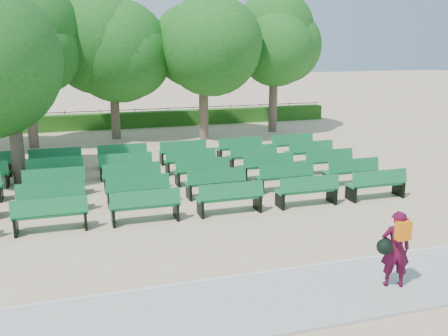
# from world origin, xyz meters

# --- Properties ---
(ground) EXTENTS (120.00, 120.00, 0.00)m
(ground) POSITION_xyz_m (0.00, 0.00, 0.00)
(ground) COLOR tan
(paving) EXTENTS (30.00, 2.20, 0.06)m
(paving) POSITION_xyz_m (0.00, -7.40, 0.03)
(paving) COLOR #AEADA9
(paving) RESTS_ON ground
(curb) EXTENTS (30.00, 0.12, 0.10)m
(curb) POSITION_xyz_m (0.00, -6.25, 0.05)
(curb) COLOR silver
(curb) RESTS_ON ground
(hedge) EXTENTS (26.00, 0.70, 0.90)m
(hedge) POSITION_xyz_m (0.00, 14.00, 0.45)
(hedge) COLOR #255B17
(hedge) RESTS_ON ground
(fence) EXTENTS (26.00, 0.10, 1.02)m
(fence) POSITION_xyz_m (0.00, 14.40, 0.00)
(fence) COLOR black
(fence) RESTS_ON ground
(tree_line) EXTENTS (21.80, 6.80, 7.04)m
(tree_line) POSITION_xyz_m (0.00, 10.00, 0.00)
(tree_line) COLOR #1E631C
(tree_line) RESTS_ON ground
(bench_array) EXTENTS (1.98, 0.73, 1.23)m
(bench_array) POSITION_xyz_m (0.43, 1.19, 0.10)
(bench_array) COLOR #137237
(bench_array) RESTS_ON ground
(tree_among) EXTENTS (4.94, 4.94, 6.73)m
(tree_among) POSITION_xyz_m (-4.54, 3.18, 4.48)
(tree_among) COLOR brown
(tree_among) RESTS_ON ground
(person) EXTENTS (0.81, 0.56, 1.62)m
(person) POSITION_xyz_m (3.47, -7.54, 0.90)
(person) COLOR #440922
(person) RESTS_ON ground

